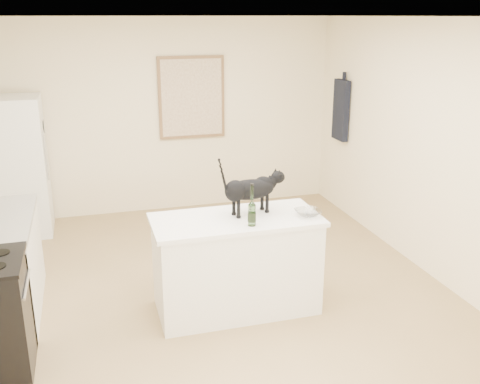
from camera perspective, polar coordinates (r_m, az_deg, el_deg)
name	(u,v)px	position (r m, az deg, el deg)	size (l,w,h in m)	color
floor	(221,299)	(5.38, -2.02, -11.09)	(5.50, 5.50, 0.00)	#9D7F53
ceiling	(217,16)	(4.70, -2.38, 17.84)	(5.50, 5.50, 0.00)	white
wall_back	(170,117)	(7.51, -7.32, 7.80)	(4.50, 4.50, 0.00)	beige
wall_front	(373,334)	(2.50, 13.76, -14.19)	(4.50, 4.50, 0.00)	beige
wall_right	(437,153)	(5.82, 19.88, 3.90)	(5.50, 5.50, 0.00)	beige
island_base	(236,266)	(5.03, -0.39, -7.72)	(1.44, 0.67, 0.86)	white
island_top	(236,220)	(4.85, -0.40, -2.92)	(1.50, 0.70, 0.04)	white
left_cabinets	(2,270)	(5.39, -23.62, -7.49)	(0.60, 1.40, 0.86)	white
fridge	(17,167)	(7.18, -22.20, 2.44)	(0.68, 0.68, 1.70)	white
artwork_frame	(192,98)	(7.49, -5.06, 9.79)	(0.90, 0.03, 1.10)	brown
artwork_canvas	(192,98)	(7.48, -5.04, 9.77)	(0.82, 0.00, 1.02)	beige
hanging_garment	(341,110)	(7.49, 10.49, 8.40)	(0.08, 0.34, 0.80)	black
black_cat	(250,192)	(4.87, 1.02, -0.02)	(0.59, 0.18, 0.41)	black
wine_bottle	(252,207)	(4.61, 1.25, -1.62)	(0.07, 0.07, 0.33)	#316127
glass_bowl	(308,213)	(4.92, 7.10, -2.17)	(0.22, 0.22, 0.06)	silver
fridge_paper	(44,127)	(7.17, -19.80, 6.44)	(0.00, 0.12, 0.16)	silver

